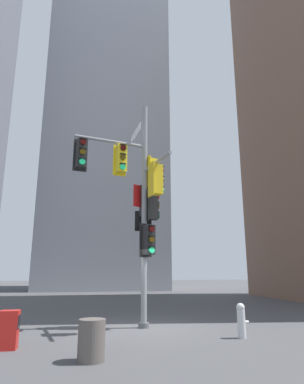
{
  "coord_description": "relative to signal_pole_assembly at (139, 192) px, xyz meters",
  "views": [
    {
      "loc": [
        -1.97,
        -11.38,
        1.78
      ],
      "look_at": [
        0.36,
        0.43,
        4.66
      ],
      "focal_mm": 31.16,
      "sensor_mm": 36.0,
      "label": 1
    }
  ],
  "objects": [
    {
      "name": "newspaper_box",
      "position": [
        -3.44,
        -2.26,
        -4.04
      ],
      "size": [
        0.45,
        0.36,
        0.88
      ],
      "color": "red",
      "rests_on": "ground"
    },
    {
      "name": "fire_hydrant",
      "position": [
        2.6,
        -2.05,
        -3.99
      ],
      "size": [
        0.33,
        0.23,
        0.92
      ],
      "color": "silver",
      "rests_on": "ground"
    },
    {
      "name": "trash_bin",
      "position": [
        -1.53,
        -3.72,
        -4.07
      ],
      "size": [
        0.56,
        0.56,
        0.82
      ],
      "primitive_type": "cylinder",
      "color": "#59514C",
      "rests_on": "ground"
    },
    {
      "name": "ground",
      "position": [
        0.24,
        0.18,
        -4.48
      ],
      "size": [
        120.0,
        120.0,
        0.0
      ],
      "primitive_type": "plane",
      "color": "#474749"
    },
    {
      "name": "signal_pole_assembly",
      "position": [
        0.0,
        0.0,
        0.0
      ],
      "size": [
        3.08,
        2.77,
        7.86
      ],
      "color": "gray",
      "rests_on": "ground"
    },
    {
      "name": "building_mid_block",
      "position": [
        -0.01,
        26.94,
        16.11
      ],
      "size": [
        12.94,
        12.94,
        41.17
      ],
      "primitive_type": "cube",
      "color": "#9399A3",
      "rests_on": "ground"
    }
  ]
}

